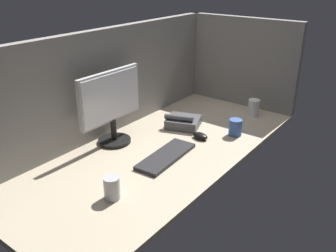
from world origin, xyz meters
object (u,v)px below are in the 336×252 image
object	(u,v)px
mug_ceramic_blue	(236,127)
desk_phone	(183,122)
mug_steel	(112,188)
monitor	(111,104)
keyboard	(166,156)
mug_ceramic_white	(254,107)
mouse	(200,136)

from	to	relation	value
mug_ceramic_blue	desk_phone	size ratio (longest dim) A/B	0.45
mug_ceramic_blue	mug_steel	world-z (taller)	mug_steel
monitor	mug_steel	bearing A→B (deg)	-135.45
keyboard	desk_phone	bearing A→B (deg)	18.84
keyboard	mug_ceramic_white	world-z (taller)	mug_ceramic_white
mug_ceramic_blue	mug_steel	bearing A→B (deg)	172.23
keyboard	mug_ceramic_blue	bearing A→B (deg)	-22.01
monitor	mug_steel	distance (cm)	55.82
keyboard	mouse	distance (cm)	29.35
mug_steel	desk_phone	world-z (taller)	mug_steel
mouse	mug_ceramic_white	bearing A→B (deg)	-1.52
mug_ceramic_white	mug_ceramic_blue	bearing A→B (deg)	-172.32
desk_phone	mug_steel	bearing A→B (deg)	-166.52
mug_ceramic_white	desk_phone	bearing A→B (deg)	148.71
mug_ceramic_blue	mug_steel	size ratio (longest dim) A/B	1.08
monitor	mug_ceramic_blue	world-z (taller)	monitor
keyboard	monitor	bearing A→B (deg)	90.91
desk_phone	mug_ceramic_blue	bearing A→B (deg)	-74.09
keyboard	desk_phone	world-z (taller)	desk_phone
mug_ceramic_white	keyboard	bearing A→B (deg)	172.60
mug_ceramic_blue	mug_steel	distance (cm)	87.22
monitor	keyboard	distance (cm)	40.25
mouse	mug_steel	bearing A→B (deg)	-170.60
mug_ceramic_white	mug_ceramic_blue	world-z (taller)	mug_ceramic_white
mug_ceramic_white	mug_steel	xyz separation A→B (cm)	(-120.29, 7.22, -0.38)
mug_steel	desk_phone	size ratio (longest dim) A/B	0.42
mug_ceramic_white	monitor	bearing A→B (deg)	151.63
mug_ceramic_blue	desk_phone	bearing A→B (deg)	105.91
mug_steel	mouse	bearing A→B (deg)	1.16
monitor	mug_ceramic_white	bearing A→B (deg)	-28.37
keyboard	mug_steel	bearing A→B (deg)	-179.57
mouse	mug_ceramic_blue	world-z (taller)	mug_ceramic_blue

